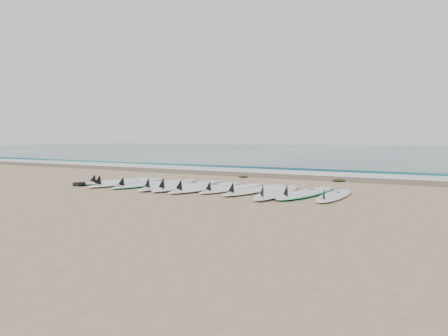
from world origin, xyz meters
The scene contains 19 objects.
ground centered at (0.00, 0.00, 0.00)m, with size 120.00×120.00×0.00m, color tan.
ocean centered at (0.00, 32.50, 0.01)m, with size 120.00×55.00×0.03m, color #215D64.
wet_sand_band centered at (0.00, 4.10, 0.01)m, with size 120.00×1.80×0.01m, color brown.
foam_band centered at (0.00, 5.50, 0.02)m, with size 120.00×1.40×0.04m, color silver.
wave_crest centered at (0.00, 7.00, 0.05)m, with size 120.00×1.00×0.10m, color #215D64.
surfboard_0 centered at (-2.99, 0.06, 0.04)m, with size 0.89×2.42×0.30m.
surfboard_1 centered at (-2.42, -0.25, 0.06)m, with size 0.75×2.76×0.35m.
surfboard_2 centered at (-1.75, -0.17, 0.05)m, with size 0.84×2.59×0.32m.
surfboard_3 centered at (-1.15, -0.17, 0.06)m, with size 1.04×2.86×0.36m.
surfboard_4 centered at (-0.61, -0.11, 0.06)m, with size 0.60×2.81×0.36m.
surfboard_5 centered at (-0.01, -0.17, 0.06)m, with size 0.80×2.81×0.35m.
surfboard_6 centered at (0.56, 0.03, 0.05)m, with size 0.77×2.50×0.31m.
surfboard_7 centered at (1.18, 0.01, 0.06)m, with size 0.79×2.68×0.34m.
surfboard_8 centered at (1.80, -0.19, 0.06)m, with size 0.92×2.86×0.36m.
surfboard_9 centered at (2.36, 0.12, 0.05)m, with size 0.84×2.75×0.34m.
surfboard_10 centered at (3.00, 0.00, 0.05)m, with size 0.61×2.38×0.30m.
seaweed_near centered at (-0.68, 3.02, 0.03)m, with size 0.31×0.24×0.06m, color black.
seaweed_far centered at (2.21, 3.25, 0.04)m, with size 0.39×0.30×0.08m, color black.
leash_coil centered at (-3.23, -1.11, 0.05)m, with size 0.46×0.36×0.11m.
Camera 1 is at (5.52, -8.83, 1.23)m, focal length 35.00 mm.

